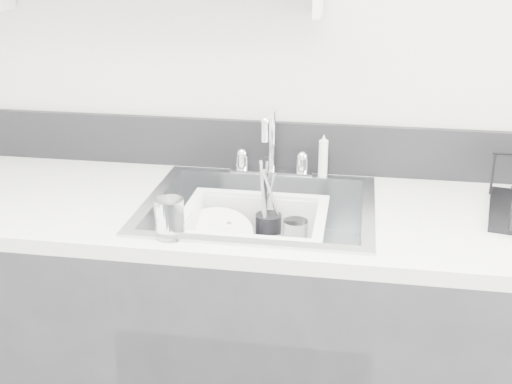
# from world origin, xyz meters

# --- Properties ---
(counter_run) EXTENTS (3.20, 0.62, 0.92)m
(counter_run) POSITION_xyz_m (0.00, 1.19, 0.46)
(counter_run) COLOR #27272A
(counter_run) RESTS_ON ground
(backsplash) EXTENTS (3.20, 0.02, 0.16)m
(backsplash) POSITION_xyz_m (0.00, 1.49, 1.00)
(backsplash) COLOR black
(backsplash) RESTS_ON counter_run
(sink) EXTENTS (0.64, 0.52, 0.20)m
(sink) POSITION_xyz_m (0.00, 1.19, 0.83)
(sink) COLOR silver
(sink) RESTS_ON counter_run
(faucet) EXTENTS (0.26, 0.18, 0.23)m
(faucet) POSITION_xyz_m (0.00, 1.44, 0.98)
(faucet) COLOR silver
(faucet) RESTS_ON counter_run
(side_sprayer) EXTENTS (0.03, 0.03, 0.14)m
(side_sprayer) POSITION_xyz_m (0.16, 1.44, 0.99)
(side_sprayer) COLOR white
(side_sprayer) RESTS_ON counter_run
(wash_tub) EXTENTS (0.47, 0.42, 0.16)m
(wash_tub) POSITION_xyz_m (-0.01, 1.16, 0.83)
(wash_tub) COLOR white
(wash_tub) RESTS_ON sink
(plate_stack) EXTENTS (0.27, 0.26, 0.11)m
(plate_stack) POSITION_xyz_m (-0.12, 1.17, 0.80)
(plate_stack) COLOR white
(plate_stack) RESTS_ON wash_tub
(utensil_cup) EXTENTS (0.08, 0.08, 0.26)m
(utensil_cup) POSITION_xyz_m (0.02, 1.26, 0.82)
(utensil_cup) COLOR black
(utensil_cup) RESTS_ON wash_tub
(ladle) EXTENTS (0.24, 0.23, 0.07)m
(ladle) POSITION_xyz_m (-0.05, 1.18, 0.80)
(ladle) COLOR silver
(ladle) RESTS_ON wash_tub
(tumbler_in_tub) EXTENTS (0.09, 0.09, 0.10)m
(tumbler_in_tub) POSITION_xyz_m (0.10, 1.22, 0.82)
(tumbler_in_tub) COLOR white
(tumbler_in_tub) RESTS_ON wash_tub
(tumbler_counter) EXTENTS (0.09, 0.09, 0.10)m
(tumbler_counter) POSITION_xyz_m (-0.19, 0.95, 0.97)
(tumbler_counter) COLOR white
(tumbler_counter) RESTS_ON counter_run
(bowl_small) EXTENTS (0.11, 0.11, 0.03)m
(bowl_small) POSITION_xyz_m (0.10, 1.10, 0.78)
(bowl_small) COLOR white
(bowl_small) RESTS_ON wash_tub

